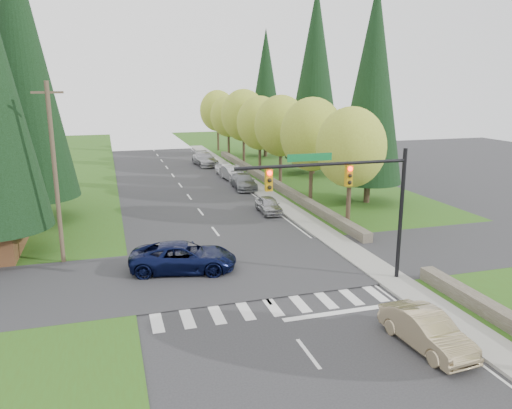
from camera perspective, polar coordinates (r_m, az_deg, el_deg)
name	(u,v)px	position (r m, az deg, el deg)	size (l,w,h in m)	color
ground	(299,341)	(20.44, 4.88, -15.26)	(120.00, 120.00, 0.00)	#28282B
grass_east	(356,203)	(42.70, 11.32, 0.14)	(14.00, 110.00, 0.06)	#315216
grass_west	(18,229)	(38.39, -25.52, -2.50)	(14.00, 110.00, 0.06)	#315216
cross_street	(245,270)	(27.33, -1.32, -7.47)	(120.00, 8.00, 0.10)	#28282B
sidewalk_east	(279,202)	(42.07, 2.67, 0.24)	(1.80, 80.00, 0.13)	gray
curb_east	(270,203)	(41.80, 1.57, 0.17)	(0.20, 80.00, 0.13)	gray
stone_wall_north	(269,181)	(49.94, 1.48, 2.75)	(0.70, 40.00, 0.70)	#4C4438
traffic_signal	(351,188)	(24.31, 10.84, 1.86)	(8.70, 0.37, 6.80)	black
utility_pole	(55,173)	(29.09, -21.98, 3.36)	(1.60, 0.24, 10.00)	#473828
decid_tree_0	(351,147)	(34.73, 10.79, 6.42)	(4.80, 4.80, 8.37)	#38281C
decid_tree_1	(312,134)	(41.05, 6.42, 7.96)	(5.20, 5.20, 8.80)	#38281C
decid_tree_2	(281,126)	(47.46, 2.87, 8.96)	(5.00, 5.00, 8.82)	#38281C
decid_tree_3	(260,123)	(54.13, 0.46, 9.29)	(5.00, 5.00, 8.55)	#38281C
decid_tree_4	(244,115)	(60.84, -1.43, 10.16)	(5.40, 5.40, 9.18)	#38281C
decid_tree_5	(228,116)	(67.59, -3.18, 10.05)	(4.80, 4.80, 8.30)	#38281C
decid_tree_6	(218,111)	(74.40, -4.40, 10.63)	(5.20, 5.20, 8.86)	#38281C
conifer_w_c	(20,61)	(38.95, -25.35, 14.56)	(6.46, 6.46, 20.80)	#38281C
conifer_w_e	(6,77)	(45.16, -26.70, 12.86)	(5.78, 5.78, 18.80)	#38281C
conifer_e_a	(373,84)	(42.03, 13.19, 13.28)	(5.44, 5.44, 17.80)	#38281C
conifer_e_b	(315,74)	(55.04, 6.76, 14.62)	(6.12, 6.12, 19.80)	#38281C
conifer_e_c	(266,87)	(67.81, 1.12, 13.26)	(5.10, 5.10, 16.80)	#38281C
sedan_champagne	(427,330)	(20.67, 18.91, -13.44)	(1.49, 4.28, 1.41)	tan
suv_navy	(184,257)	(27.17, -8.28, -5.98)	(2.61, 5.65, 1.57)	black
parked_car_a	(269,205)	(38.80, 1.45, -0.04)	(1.50, 3.73, 1.27)	#A0A0A4
parked_car_b	(244,181)	(47.67, -1.41, 2.66)	(1.99, 4.89, 1.42)	slate
parked_car_c	(233,173)	(51.80, -2.68, 3.57)	(1.56, 4.47, 1.47)	#A2A2A7
parked_car_d	(226,169)	(54.77, -3.47, 4.09)	(1.66, 4.12, 1.40)	white
parked_car_e	(205,159)	(61.40, -5.87, 5.18)	(2.22, 5.46, 1.59)	#99999D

